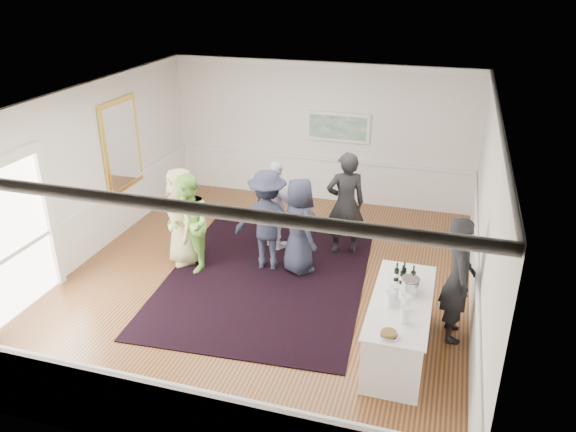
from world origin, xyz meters
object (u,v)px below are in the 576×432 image
(guest_green, at_px, (189,224))
(ice_bucket, at_px, (410,286))
(guest_dark_b, at_px, (345,204))
(nut_bowl, at_px, (389,334))
(guest_lilac, at_px, (276,206))
(bartender, at_px, (458,279))
(serving_table, at_px, (399,326))
(guest_dark_a, at_px, (268,220))
(guest_navy, at_px, (299,226))
(guest_tan, at_px, (182,217))

(guest_green, height_order, ice_bucket, guest_green)
(guest_dark_b, distance_m, nut_bowl, 3.93)
(guest_lilac, xyz_separation_m, guest_dark_b, (1.31, 0.20, 0.13))
(guest_green, distance_m, nut_bowl, 4.45)
(guest_lilac, height_order, nut_bowl, guest_lilac)
(guest_green, height_order, guest_dark_b, guest_dark_b)
(bartender, bearing_deg, guest_lilac, 52.15)
(serving_table, relative_size, nut_bowl, 9.12)
(bartender, distance_m, guest_dark_a, 3.52)
(guest_navy, distance_m, ice_bucket, 2.68)
(bartender, relative_size, guest_lilac, 1.09)
(guest_tan, xyz_separation_m, nut_bowl, (4.08, -2.47, -0.01))
(guest_lilac, distance_m, guest_dark_b, 1.33)
(bartender, height_order, guest_dark_b, guest_dark_b)
(serving_table, xyz_separation_m, guest_navy, (-2.00, 1.87, 0.45))
(guest_tan, xyz_separation_m, guest_green, (0.25, -0.21, -0.02))
(serving_table, distance_m, bartender, 1.10)
(guest_tan, bearing_deg, nut_bowl, 13.30)
(bartender, height_order, guest_dark_a, bartender)
(guest_tan, xyz_separation_m, ice_bucket, (4.23, -1.37, 0.07))
(guest_green, relative_size, guest_dark_a, 0.96)
(serving_table, xyz_separation_m, guest_dark_a, (-2.58, 1.84, 0.50))
(guest_navy, height_order, nut_bowl, guest_navy)
(bartender, bearing_deg, guest_tan, 71.32)
(guest_dark_a, bearing_deg, guest_tan, 0.79)
(guest_green, bearing_deg, ice_bucket, 28.56)
(guest_lilac, xyz_separation_m, guest_navy, (0.67, -0.73, 0.00))
(guest_tan, bearing_deg, guest_green, 4.34)
(bartender, bearing_deg, guest_green, 73.26)
(ice_bucket, bearing_deg, guest_green, 163.69)
(guest_navy, distance_m, nut_bowl, 3.39)
(serving_table, bearing_deg, guest_tan, 159.26)
(guest_dark_a, distance_m, ice_bucket, 3.13)
(guest_dark_b, height_order, nut_bowl, guest_dark_b)
(guest_green, bearing_deg, guest_lilac, 90.34)
(guest_tan, bearing_deg, serving_table, 23.77)
(guest_dark_a, relative_size, nut_bowl, 7.94)
(guest_dark_b, bearing_deg, nut_bowl, 87.11)
(serving_table, distance_m, nut_bowl, 1.02)
(guest_green, distance_m, guest_dark_a, 1.40)
(guest_lilac, bearing_deg, guest_tan, 65.85)
(guest_lilac, relative_size, guest_dark_b, 0.87)
(guest_tan, height_order, nut_bowl, guest_tan)
(guest_lilac, relative_size, nut_bowl, 7.47)
(bartender, xyz_separation_m, guest_navy, (-2.73, 1.24, -0.08))
(guest_tan, relative_size, guest_lilac, 1.04)
(guest_lilac, bearing_deg, guest_dark_b, -140.60)
(serving_table, height_order, guest_lilac, guest_lilac)
(guest_lilac, xyz_separation_m, guest_dark_a, (0.09, -0.76, 0.06))
(guest_dark_a, height_order, guest_navy, guest_dark_a)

